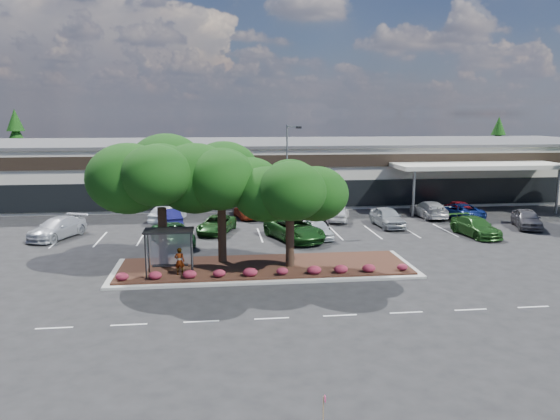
{
  "coord_description": "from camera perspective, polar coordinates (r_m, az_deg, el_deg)",
  "views": [
    {
      "loc": [
        -4.83,
        -27.65,
        9.26
      ],
      "look_at": [
        -0.37,
        9.79,
        2.6
      ],
      "focal_mm": 35.0,
      "sensor_mm": 36.0,
      "label": 1
    }
  ],
  "objects": [
    {
      "name": "shrub_row",
      "position": [
        30.94,
        -1.27,
        -6.41
      ],
      "size": [
        17.0,
        0.8,
        0.5
      ],
      "primitive_type": null,
      "color": "maroon",
      "rests_on": "landscape_island"
    },
    {
      "name": "car_15",
      "position": [
        51.13,
        15.31,
        0.07
      ],
      "size": [
        2.19,
        5.18,
        1.49
      ],
      "primitive_type": "imported",
      "rotation": [
        0.0,
        0.0,
        3.16
      ],
      "color": "silver",
      "rests_on": "ground"
    },
    {
      "name": "car_8",
      "position": [
        49.16,
        24.37,
        -0.82
      ],
      "size": [
        3.14,
        4.88,
        1.55
      ],
      "primitive_type": "imported",
      "rotation": [
        0.0,
        0.0,
        -0.31
      ],
      "color": "#4F4D54",
      "rests_on": "ground"
    },
    {
      "name": "car_0",
      "position": [
        44.39,
        -22.27,
        -1.77
      ],
      "size": [
        4.08,
        5.71,
        1.54
      ],
      "primitive_type": "imported",
      "rotation": [
        0.0,
        0.0,
        -0.41
      ],
      "color": "silver",
      "rests_on": "ground"
    },
    {
      "name": "lane_markings",
      "position": [
        39.46,
        0.22,
        -3.55
      ],
      "size": [
        33.12,
        20.06,
        0.01
      ],
      "color": "silver",
      "rests_on": "ground"
    },
    {
      "name": "car_4",
      "position": [
        43.86,
        3.61,
        -1.08
      ],
      "size": [
        2.13,
        4.94,
        1.66
      ],
      "primitive_type": "imported",
      "rotation": [
        0.0,
        0.0,
        -0.04
      ],
      "color": "black",
      "rests_on": "ground"
    },
    {
      "name": "car_1",
      "position": [
        39.83,
        -11.12,
        -2.52
      ],
      "size": [
        3.76,
        5.8,
        1.49
      ],
      "primitive_type": "imported",
      "rotation": [
        0.0,
        0.0,
        0.26
      ],
      "color": "#184B1F",
      "rests_on": "ground"
    },
    {
      "name": "car_7",
      "position": [
        44.43,
        19.76,
        -1.66
      ],
      "size": [
        2.67,
        5.19,
        1.44
      ],
      "primitive_type": "imported",
      "rotation": [
        0.0,
        0.0,
        0.14
      ],
      "color": "#21511B",
      "rests_on": "ground"
    },
    {
      "name": "bus_shelter",
      "position": [
        31.49,
        -11.5,
        -2.94
      ],
      "size": [
        2.75,
        1.55,
        2.59
      ],
      "color": "black",
      "rests_on": "landscape_island"
    },
    {
      "name": "survey_stake",
      "position": [
        17.25,
        4.61,
        -19.88
      ],
      "size": [
        0.07,
        0.14,
        1.04
      ],
      "color": "#9D7952",
      "rests_on": "ground"
    },
    {
      "name": "island_tree_east",
      "position": [
        32.16,
        1.06,
        -0.28
      ],
      "size": [
        5.8,
        5.8,
        6.5
      ],
      "primitive_type": null,
      "color": "#0B330B",
      "rests_on": "landscape_island"
    },
    {
      "name": "car_13",
      "position": [
        48.27,
        2.91,
        -0.2
      ],
      "size": [
        3.14,
        4.47,
        1.41
      ],
      "primitive_type": "imported",
      "rotation": [
        0.0,
        0.0,
        2.75
      ],
      "color": "maroon",
      "rests_on": "ground"
    },
    {
      "name": "car_16",
      "position": [
        52.98,
        18.09,
        0.23
      ],
      "size": [
        1.99,
        4.28,
        1.42
      ],
      "primitive_type": "imported",
      "rotation": [
        0.0,
        0.0,
        3.06
      ],
      "color": "maroon",
      "rests_on": "ground"
    },
    {
      "name": "car_12",
      "position": [
        48.9,
        -3.54,
        -0.1
      ],
      "size": [
        2.44,
        4.26,
        1.36
      ],
      "primitive_type": "imported",
      "rotation": [
        0.0,
        0.0,
        3.36
      ],
      "color": "#9D3117",
      "rests_on": "ground"
    },
    {
      "name": "car_6",
      "position": [
        46.11,
        11.17,
        -0.74
      ],
      "size": [
        2.15,
        4.8,
        1.6
      ],
      "primitive_type": "imported",
      "rotation": [
        0.0,
        0.0,
        0.06
      ],
      "color": "#989EA2",
      "rests_on": "ground"
    },
    {
      "name": "person_waiting",
      "position": [
        31.43,
        -10.45,
        -5.29
      ],
      "size": [
        0.63,
        0.46,
        1.58
      ],
      "primitive_type": "imported",
      "rotation": [
        0.0,
        0.0,
        2.99
      ],
      "color": "#594C47",
      "rests_on": "landscape_island"
    },
    {
      "name": "car_17",
      "position": [
        51.13,
        18.12,
        -0.11
      ],
      "size": [
        3.53,
        5.53,
        1.42
      ],
      "primitive_type": "imported",
      "rotation": [
        0.0,
        0.0,
        3.39
      ],
      "color": "navy",
      "rests_on": "ground"
    },
    {
      "name": "light_pole",
      "position": [
        45.47,
        0.88,
        2.96
      ],
      "size": [
        1.42,
        0.71,
        8.38
      ],
      "rotation": [
        0.0,
        0.0,
        -0.27
      ],
      "color": "#A5A6A0",
      "rests_on": "ground"
    },
    {
      "name": "car_14",
      "position": [
        47.89,
        6.17,
        -0.33
      ],
      "size": [
        2.78,
        4.43,
        1.41
      ],
      "primitive_type": "imported",
      "rotation": [
        0.0,
        0.0,
        2.85
      ],
      "color": "white",
      "rests_on": "ground"
    },
    {
      "name": "car_9",
      "position": [
        46.5,
        -11.59,
        -0.74
      ],
      "size": [
        2.74,
        4.77,
        1.49
      ],
      "primitive_type": "imported",
      "rotation": [
        0.0,
        0.0,
        3.42
      ],
      "color": "#151555",
      "rests_on": "ground"
    },
    {
      "name": "retail_store",
      "position": [
        62.05,
        -2.24,
        4.36
      ],
      "size": [
        80.4,
        25.2,
        6.25
      ],
      "color": "beige",
      "rests_on": "ground"
    },
    {
      "name": "island_tree_mid",
      "position": [
        33.28,
        -6.13,
        0.73
      ],
      "size": [
        6.6,
        6.6,
        7.32
      ],
      "primitive_type": null,
      "color": "#0B330B",
      "rests_on": "landscape_island"
    },
    {
      "name": "car_3",
      "position": [
        40.49,
        1.51,
        -2.0
      ],
      "size": [
        4.53,
        6.57,
        1.67
      ],
      "primitive_type": "imported",
      "rotation": [
        0.0,
        0.0,
        0.32
      ],
      "color": "#164115",
      "rests_on": "ground"
    },
    {
      "name": "ground",
      "position": [
        29.55,
        2.99,
        -8.26
      ],
      "size": [
        160.0,
        160.0,
        0.0
      ],
      "primitive_type": "plane",
      "color": "black",
      "rests_on": "ground"
    },
    {
      "name": "landscape_island",
      "position": [
        33.06,
        -1.62,
        -6.03
      ],
      "size": [
        18.0,
        6.0,
        0.26
      ],
      "color": "#A5A6A0",
      "rests_on": "ground"
    },
    {
      "name": "car_11",
      "position": [
        49.83,
        -3.05,
        0.25
      ],
      "size": [
        3.66,
        5.18,
        1.64
      ],
      "primitive_type": "imported",
      "rotation": [
        0.0,
        0.0,
        3.54
      ],
      "color": "#9BA0A5",
      "rests_on": "ground"
    },
    {
      "name": "car_5",
      "position": [
        41.26,
        3.92,
        -1.99
      ],
      "size": [
        2.12,
        4.23,
        1.38
      ],
      "primitive_type": "imported",
      "rotation": [
        0.0,
        0.0,
        0.12
      ],
      "color": "silver",
      "rests_on": "ground"
    },
    {
      "name": "car_10",
      "position": [
        47.69,
        -11.65,
        -0.48
      ],
      "size": [
        2.99,
        4.75,
        1.48
      ],
      "primitive_type": "imported",
      "rotation": [
        0.0,
        0.0,
        2.8
      ],
      "color": "#B3BAC0",
      "rests_on": "ground"
    },
    {
      "name": "conifer_north_east",
      "position": [
        81.63,
        21.75,
        5.97
      ],
      "size": [
        3.96,
        3.96,
        9.0
      ],
      "primitive_type": "cone",
      "color": "#0B330B",
      "rests_on": "ground"
    },
    {
      "name": "island_tree_west",
      "position": [
        32.69,
        -12.27,
        0.89
      ],
      "size": [
        7.2,
        7.2,
        7.89
      ],
      "primitive_type": null,
      "color": "#0B330B",
      "rests_on": "landscape_island"
    },
    {
      "name": "car_2",
      "position": [
        43.23,
        -6.65,
        -1.51
      ],
      "size": [
        3.5,
        5.25,
        1.34
      ],
      "primitive_type": "imported",
      "rotation": [
        0.0,
        0.0,
        -0.29
      ],
      "color": "#1A4619",
      "rests_on": "ground"
    },
    {
      "name": "conifer_north_west",
      "position": [
        77.94,
        -25.77,
        5.9
      ],
      "size": [
        4.4,
        4.4,
        10.0
      ],
      "primitive_type": "cone",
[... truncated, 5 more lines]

